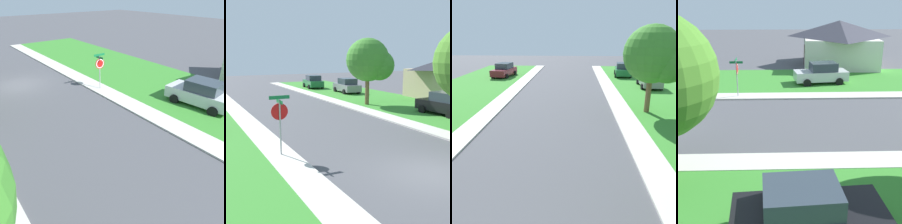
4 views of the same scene
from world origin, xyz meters
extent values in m
plane|color=#4C4C51|center=(0.00, 0.00, 0.00)|extent=(120.00, 120.00, 0.00)
cube|color=beige|center=(-4.70, 12.00, 0.05)|extent=(1.40, 56.00, 0.10)
cube|color=#38842D|center=(-9.40, 12.00, 0.04)|extent=(8.00, 56.00, 0.08)
cylinder|color=#9E9EA3|center=(-4.68, 4.73, 1.30)|extent=(0.07, 0.07, 2.60)
cylinder|color=red|center=(-4.68, 4.78, 2.05)|extent=(0.76, 0.04, 0.76)
cylinder|color=white|center=(-4.68, 4.80, 2.05)|extent=(0.67, 0.01, 0.67)
cylinder|color=red|center=(-4.68, 4.80, 2.05)|extent=(0.55, 0.01, 0.55)
cube|color=#146B38|center=(-4.68, 4.73, 2.69)|extent=(0.92, 0.03, 0.16)
cube|color=#146B38|center=(-4.68, 4.73, 2.50)|extent=(0.03, 0.92, 0.16)
cube|color=silver|center=(-8.25, 11.09, 0.70)|extent=(2.33, 4.49, 0.76)
cube|color=#2D3842|center=(-8.28, 11.29, 1.42)|extent=(1.85, 2.29, 0.68)
cylinder|color=black|center=(-7.19, 9.88, 0.32)|extent=(0.32, 0.67, 0.64)
cylinder|color=black|center=(-8.98, 9.65, 0.32)|extent=(0.32, 0.67, 0.64)
cylinder|color=black|center=(-7.53, 12.53, 0.32)|extent=(0.32, 0.67, 0.64)
camera|label=1|loc=(5.05, 18.88, 6.86)|focal=37.89mm
camera|label=2|loc=(-8.46, -8.47, 4.56)|focal=49.99mm
camera|label=3|loc=(1.40, -1.45, 5.36)|focal=39.06mm
camera|label=4|loc=(15.86, 7.78, 6.41)|focal=47.98mm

